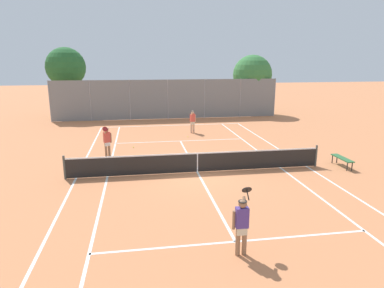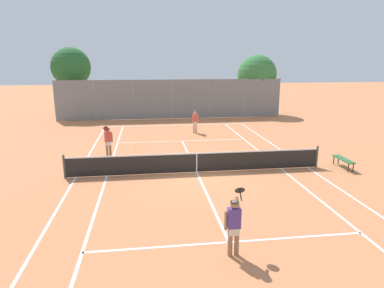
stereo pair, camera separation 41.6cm
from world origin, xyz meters
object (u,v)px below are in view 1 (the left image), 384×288
at_px(tree_behind_left, 66,68).
at_px(loose_tennis_ball_1, 188,137).
at_px(player_far_left, 107,140).
at_px(player_far_right, 193,120).
at_px(tennis_net, 197,162).
at_px(courtside_bench, 342,159).
at_px(player_near_side, 242,223).
at_px(loose_tennis_ball_0, 133,147).
at_px(tree_behind_right, 252,76).

bearing_deg(tree_behind_left, loose_tennis_ball_1, -47.12).
bearing_deg(player_far_left, player_far_right, 44.69).
distance_m(player_far_left, tree_behind_left, 15.42).
bearing_deg(loose_tennis_ball_1, tree_behind_left, 132.88).
relative_size(tennis_net, player_far_right, 7.50).
bearing_deg(player_far_left, tennis_net, -37.37).
distance_m(loose_tennis_ball_1, courtside_bench, 10.13).
relative_size(player_near_side, player_far_left, 1.00).
height_order(player_far_left, player_far_right, player_far_left).
bearing_deg(player_near_side, loose_tennis_ball_1, 87.22).
relative_size(courtside_bench, tree_behind_left, 0.24).
height_order(player_near_side, tree_behind_left, tree_behind_left).
xyz_separation_m(loose_tennis_ball_0, tree_behind_right, (11.27, 11.73, 3.61)).
bearing_deg(tennis_net, courtside_bench, -2.37).
distance_m(tree_behind_left, tree_behind_right, 17.16).
bearing_deg(tennis_net, player_near_side, -90.43).
bearing_deg(tree_behind_right, tree_behind_left, 177.34).
bearing_deg(loose_tennis_ball_1, player_near_side, -92.78).
bearing_deg(loose_tennis_ball_1, player_far_right, 68.41).
bearing_deg(tennis_net, player_far_right, 82.26).
bearing_deg(loose_tennis_ball_0, player_near_side, -76.41).
relative_size(player_near_side, courtside_bench, 1.18).
height_order(courtside_bench, tree_behind_right, tree_behind_right).
distance_m(player_near_side, tree_behind_right, 25.48).
relative_size(player_near_side, loose_tennis_ball_0, 26.88).
bearing_deg(loose_tennis_ball_0, player_far_right, 41.18).
height_order(player_near_side, player_far_right, player_near_side).
bearing_deg(tree_behind_right, loose_tennis_ball_1, -128.92).
bearing_deg(courtside_bench, tennis_net, 177.63).
bearing_deg(loose_tennis_ball_0, courtside_bench, -28.07).
xyz_separation_m(player_far_left, tree_behind_right, (12.62, 13.54, 2.72)).
bearing_deg(player_far_left, tree_behind_left, 107.43).
bearing_deg(player_far_left, loose_tennis_ball_0, 53.38).
distance_m(player_near_side, loose_tennis_ball_1, 14.54).
relative_size(player_near_side, loose_tennis_ball_1, 26.88).
distance_m(loose_tennis_ball_0, tree_behind_left, 14.49).
relative_size(loose_tennis_ball_1, tree_behind_left, 0.01).
height_order(tree_behind_left, tree_behind_right, tree_behind_left).
bearing_deg(player_far_right, loose_tennis_ball_0, -138.82).
xyz_separation_m(player_far_left, player_far_right, (5.55, 5.49, -0.02)).
bearing_deg(player_near_side, tennis_net, 89.57).
bearing_deg(player_far_right, courtside_bench, -56.66).
height_order(loose_tennis_ball_1, tree_behind_left, tree_behind_left).
xyz_separation_m(tennis_net, courtside_bench, (7.19, -0.30, -0.10)).
bearing_deg(tree_behind_left, tree_behind_right, -2.66).
distance_m(player_near_side, tree_behind_left, 26.47).
bearing_deg(tennis_net, tree_behind_right, 63.88).
relative_size(tree_behind_left, tree_behind_right, 1.11).
bearing_deg(player_far_right, tree_behind_left, 138.63).
height_order(player_far_right, courtside_bench, player_far_right).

